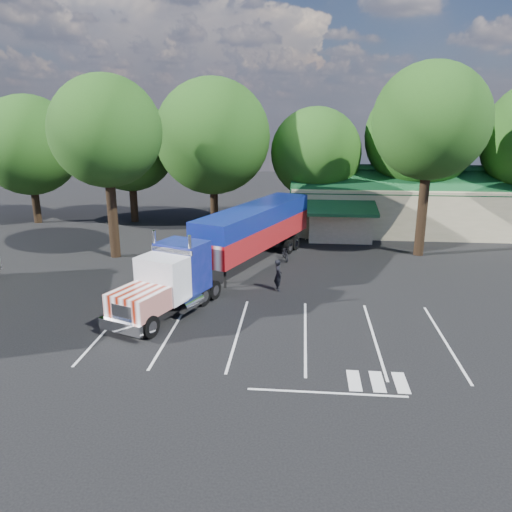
# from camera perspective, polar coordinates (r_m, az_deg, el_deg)

# --- Properties ---
(ground) EXTENTS (120.00, 120.00, 0.00)m
(ground) POSITION_cam_1_polar(r_m,az_deg,el_deg) (29.65, -0.57, -3.82)
(ground) COLOR black
(ground) RESTS_ON ground
(event_hall) EXTENTS (24.20, 14.12, 5.55)m
(event_hall) POSITION_cam_1_polar(r_m,az_deg,el_deg) (47.46, 18.56, 5.75)
(event_hall) COLOR #C0B18F
(event_hall) RESTS_ON ground
(tree_row_a) EXTENTS (9.00, 9.00, 11.68)m
(tree_row_a) POSITION_cam_1_polar(r_m,az_deg,el_deg) (50.81, -24.53, 11.43)
(tree_row_a) COLOR black
(tree_row_a) RESTS_ON ground
(tree_row_b) EXTENTS (8.40, 8.40, 11.35)m
(tree_row_b) POSITION_cam_1_polar(r_m,az_deg,el_deg) (48.28, -14.22, 12.16)
(tree_row_b) COLOR black
(tree_row_b) RESTS_ON ground
(tree_row_c) EXTENTS (10.00, 10.00, 13.05)m
(tree_row_c) POSITION_cam_1_polar(r_m,az_deg,el_deg) (44.65, -4.99, 13.45)
(tree_row_c) COLOR black
(tree_row_c) RESTS_ON ground
(tree_row_d) EXTENTS (8.00, 8.00, 10.60)m
(tree_row_d) POSITION_cam_1_polar(r_m,az_deg,el_deg) (45.35, 6.86, 11.60)
(tree_row_d) COLOR black
(tree_row_d) RESTS_ON ground
(tree_row_e) EXTENTS (9.60, 9.60, 12.90)m
(tree_row_e) POSITION_cam_1_polar(r_m,az_deg,el_deg) (46.85, 18.27, 12.91)
(tree_row_e) COLOR black
(tree_row_e) RESTS_ON ground
(tree_near_left) EXTENTS (7.60, 7.60, 12.65)m
(tree_near_left) POSITION_cam_1_polar(r_m,az_deg,el_deg) (36.28, -16.79, 13.43)
(tree_near_left) COLOR black
(tree_near_left) RESTS_ON ground
(tree_near_right) EXTENTS (8.00, 8.00, 13.50)m
(tree_near_right) POSITION_cam_1_polar(r_m,az_deg,el_deg) (37.22, 19.33, 14.28)
(tree_near_right) COLOR black
(tree_near_right) RESTS_ON ground
(semi_truck) EXTENTS (9.74, 19.48, 4.20)m
(semi_truck) POSITION_cam_1_polar(r_m,az_deg,el_deg) (31.73, -2.25, 2.00)
(semi_truck) COLOR black
(semi_truck) RESTS_ON ground
(woman) EXTENTS (0.65, 0.79, 1.88)m
(woman) POSITION_cam_1_polar(r_m,az_deg,el_deg) (29.22, 2.54, -2.19)
(woman) COLOR black
(woman) RESTS_ON ground
(bicycle) EXTENTS (1.06, 2.03, 1.02)m
(bicycle) POSITION_cam_1_polar(r_m,az_deg,el_deg) (35.41, 3.37, 0.38)
(bicycle) COLOR black
(bicycle) RESTS_ON ground
(silver_sedan) EXTENTS (4.34, 2.32, 1.36)m
(silver_sedan) POSITION_cam_1_polar(r_m,az_deg,el_deg) (43.73, 17.25, 2.97)
(silver_sedan) COLOR #B4B8BD
(silver_sedan) RESTS_ON ground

